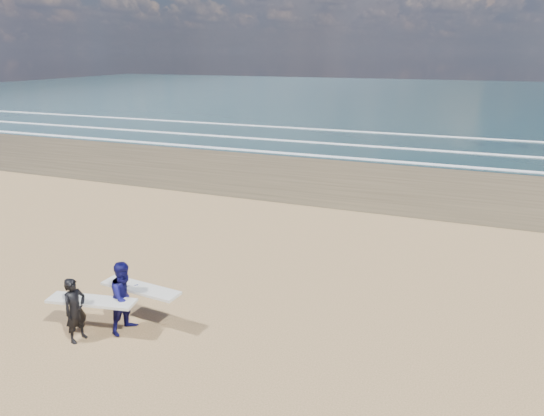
% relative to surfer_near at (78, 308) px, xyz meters
% --- Properties ---
extents(surfer_near, '(2.26, 1.14, 1.65)m').
position_rel_surfer_near_xyz_m(surfer_near, '(0.00, 0.00, 0.00)').
color(surfer_near, black).
rests_on(surfer_near, ground).
extents(surfer_far, '(2.24, 1.22, 1.86)m').
position_rel_surfer_near_xyz_m(surfer_far, '(0.83, 0.79, 0.10)').
color(surfer_far, '#0F0E4F').
rests_on(surfer_far, ground).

